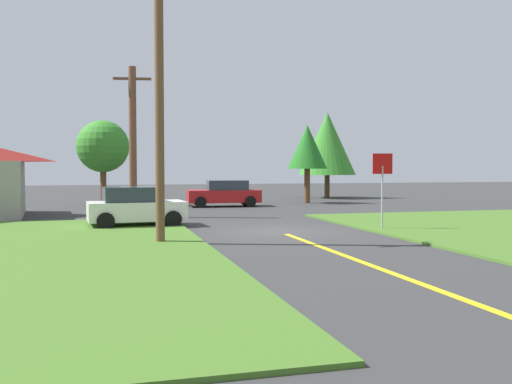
% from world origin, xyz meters
% --- Properties ---
extents(ground_plane, '(120.00, 120.00, 0.00)m').
position_xyz_m(ground_plane, '(0.00, 0.00, 0.00)').
color(ground_plane, '#353535').
extents(lane_stripe_center, '(0.20, 14.00, 0.01)m').
position_xyz_m(lane_stripe_center, '(0.00, -8.00, 0.01)').
color(lane_stripe_center, yellow).
rests_on(lane_stripe_center, ground).
extents(stop_sign, '(0.78, 0.13, 2.94)m').
position_xyz_m(stop_sign, '(4.00, -0.61, 2.09)').
color(stop_sign, '#9EA0A8').
rests_on(stop_sign, ground).
extents(parked_car_near_building, '(3.99, 2.36, 1.62)m').
position_xyz_m(parked_car_near_building, '(-5.12, 3.13, 0.80)').
color(parked_car_near_building, white).
rests_on(parked_car_near_building, ground).
extents(car_approaching_junction, '(4.55, 2.25, 1.62)m').
position_xyz_m(car_approaching_junction, '(0.82, 13.74, 0.81)').
color(car_approaching_junction, red).
rests_on(car_approaching_junction, ground).
extents(utility_pole_near, '(1.80, 0.28, 8.85)m').
position_xyz_m(utility_pole_near, '(-4.61, -2.31, 4.55)').
color(utility_pole_near, brown).
rests_on(utility_pole_near, ground).
extents(utility_pole_mid, '(1.80, 0.39, 7.24)m').
position_xyz_m(utility_pole_mid, '(-4.99, 7.54, 3.70)').
color(utility_pole_mid, brown).
rests_on(utility_pole_mid, ground).
extents(oak_tree_left, '(4.49, 4.49, 6.78)m').
position_xyz_m(oak_tree_left, '(10.67, 21.19, 4.30)').
color(oak_tree_left, brown).
rests_on(oak_tree_left, ground).
extents(pine_tree_center, '(3.32, 3.32, 5.42)m').
position_xyz_m(pine_tree_center, '(-6.43, 17.00, 3.74)').
color(pine_tree_center, brown).
rests_on(pine_tree_center, ground).
extents(oak_tree_right, '(2.69, 2.69, 5.29)m').
position_xyz_m(oak_tree_right, '(6.89, 15.52, 3.77)').
color(oak_tree_right, brown).
rests_on(oak_tree_right, ground).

